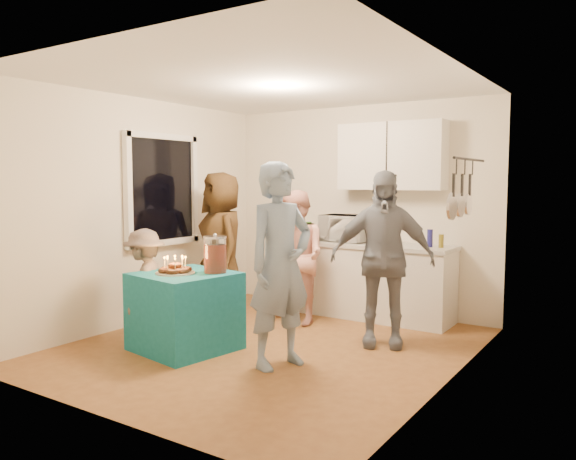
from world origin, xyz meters
The scene contains 19 objects.
floor centered at (0.00, 0.00, 0.00)m, with size 4.00×4.00×0.00m, color brown.
ceiling centered at (0.00, 0.00, 2.60)m, with size 4.00×4.00×0.00m, color white.
back_wall centered at (0.00, 2.00, 1.30)m, with size 3.60×3.60×0.00m, color silver.
left_wall centered at (-1.80, 0.00, 1.30)m, with size 4.00×4.00×0.00m, color silver.
right_wall centered at (1.80, 0.00, 1.30)m, with size 4.00×4.00×0.00m, color silver.
window_night centered at (-1.77, 0.30, 1.55)m, with size 0.04×1.00×1.20m, color black.
counter centered at (0.20, 1.70, 0.43)m, with size 2.20×0.58×0.86m, color white.
countertop centered at (0.20, 1.70, 0.89)m, with size 2.24×0.62×0.05m, color beige.
upper_cabinet centered at (0.50, 1.85, 1.95)m, with size 1.30×0.30×0.80m, color white.
pot_rack centered at (1.72, 0.70, 1.60)m, with size 0.12×1.00×0.60m, color black.
microwave centered at (-0.03, 1.70, 1.07)m, with size 0.59×0.40×0.33m, color white.
party_table centered at (-0.65, -0.50, 0.38)m, with size 0.85×0.85×0.76m, color #13697D.
donut_cake centered at (-0.70, -0.58, 0.85)m, with size 0.38×0.38×0.18m, color #381C0C, non-canonical shape.
punch_jar centered at (-0.41, -0.33, 0.93)m, with size 0.22×0.22×0.34m, color #B82E0E.
man_birthday centered at (0.41, -0.40, 0.91)m, with size 0.67×0.44×1.83m, color #7890AF.
woman_back_left centered at (-1.23, 0.75, 0.88)m, with size 0.86×0.56×1.76m, color brown.
woman_back_center centered at (-0.28, 0.95, 0.78)m, with size 0.76×0.59×1.55m, color #E27F75.
woman_back_right centered at (0.90, 0.69, 0.88)m, with size 1.03×0.43×1.76m, color black.
child_near_left centered at (-1.18, -0.53, 0.58)m, with size 0.76×0.43×1.17m, color #594B47.
Camera 1 is at (3.16, -4.48, 1.65)m, focal length 35.00 mm.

